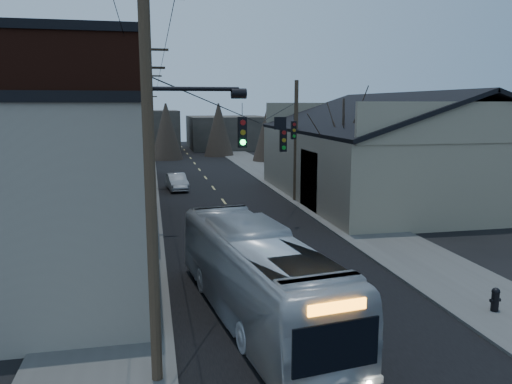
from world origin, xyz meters
TOP-DOWN VIEW (x-y plane):
  - road_surface at (0.00, 30.00)m, footprint 9.00×110.00m
  - sidewalk_left at (-6.50, 30.00)m, footprint 4.00×110.00m
  - sidewalk_right at (6.50, 30.00)m, footprint 4.00×110.00m
  - building_clapboard at (-9.00, 9.00)m, footprint 8.00×8.00m
  - building_brick at (-10.00, 20.00)m, footprint 10.00×12.00m
  - building_left_far at (-9.50, 36.00)m, footprint 9.00×14.00m
  - warehouse at (13.00, 25.00)m, footprint 16.16×20.60m
  - building_far_left at (-6.00, 65.00)m, footprint 10.00×12.00m
  - building_far_right at (7.00, 70.00)m, footprint 12.00×14.00m
  - bare_tree at (6.50, 20.00)m, footprint 0.40×0.40m
  - utility_lines at (-3.11, 24.14)m, footprint 11.24×45.28m
  - bus at (-1.78, 6.25)m, footprint 3.91×10.85m
  - parked_car at (-3.01, 31.68)m, footprint 1.80×4.16m
  - fire_hydrant at (5.98, 4.91)m, footprint 0.37×0.27m

SIDE VIEW (x-z plane):
  - road_surface at x=0.00m, z-range 0.00..0.02m
  - sidewalk_left at x=-6.50m, z-range 0.00..0.12m
  - sidewalk_right at x=6.50m, z-range 0.00..0.12m
  - fire_hydrant at x=5.98m, z-range 0.15..0.94m
  - parked_car at x=-3.01m, z-range 0.00..1.33m
  - bus at x=-1.78m, z-range 0.00..2.96m
  - building_far_right at x=7.00m, z-range 0.00..5.00m
  - warehouse at x=13.00m, z-range -1.17..6.56m
  - building_far_left at x=-6.00m, z-range 0.00..6.00m
  - building_clapboard at x=-9.00m, z-range 0.00..7.00m
  - building_left_far at x=-9.50m, z-range 0.00..7.00m
  - bare_tree at x=6.50m, z-range 0.00..7.20m
  - utility_lines at x=-3.11m, z-range -0.30..10.20m
  - building_brick at x=-10.00m, z-range 0.00..10.00m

